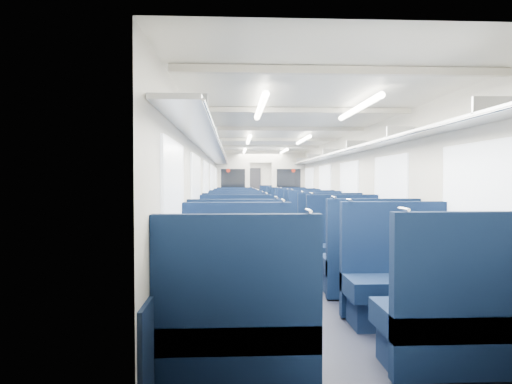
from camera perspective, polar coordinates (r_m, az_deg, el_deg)
The scene contains 41 objects.
floor at distance 11.62m, azimuth 1.39°, elevation -5.65°, with size 2.80×18.00×0.01m, color black.
ceiling at distance 11.56m, azimuth 1.40°, elevation 5.99°, with size 2.80×18.00×0.01m, color silver.
wall_left at distance 11.51m, azimuth -5.58°, elevation 0.15°, with size 0.02×18.00×2.35m, color beige.
dado_left at distance 11.56m, azimuth -5.49°, elevation -3.94°, with size 0.03×17.90×0.70m, color #0F1A32.
wall_right at distance 11.71m, azimuth 8.24°, elevation 0.17°, with size 0.02×18.00×2.35m, color beige.
dado_right at distance 11.76m, azimuth 8.15°, elevation -3.86°, with size 0.03×17.90×0.70m, color #0F1A32.
wall_far at distance 20.51m, azimuth -0.46°, elevation 0.76°, with size 2.80×0.02×2.35m, color beige.
luggage_rack_left at distance 11.51m, azimuth -4.65°, elevation 4.13°, with size 0.36×17.40×0.18m.
luggage_rack_right at distance 11.69m, azimuth 7.35°, elevation 4.08°, with size 0.36×17.40×0.18m.
windows at distance 11.07m, azimuth 1.57°, elevation 1.37°, with size 2.78×15.60×0.75m.
ceiling_fittings at distance 11.30m, azimuth 1.49°, elevation 5.79°, with size 2.70×16.06×0.11m.
end_door at distance 20.46m, azimuth -0.45°, elevation 0.27°, with size 0.75×0.06×2.00m, color black.
bulkhead at distance 14.10m, azimuth 0.62°, elevation 0.65°, with size 2.80×0.10×2.35m.
seat_0 at distance 3.30m, azimuth -2.45°, elevation -17.29°, with size 1.13×0.63×1.26m.
seat_1 at distance 3.81m, azimuth 24.29°, elevation -14.81°, with size 1.13×0.63×1.26m.
seat_2 at distance 4.51m, azimuth -2.56°, elevation -12.11°, with size 1.13×0.63×1.26m.
seat_3 at distance 4.87m, azimuth 17.77°, elevation -11.16°, with size 1.13×0.63×1.26m.
seat_4 at distance 5.52m, azimuth -2.61°, elevation -9.59°, with size 1.13×0.63×1.26m.
seat_5 at distance 5.83m, azimuth 14.16°, elevation -9.04°, with size 1.13×0.63×1.26m.
seat_6 at distance 6.78m, azimuth -2.65°, elevation -7.50°, with size 1.13×0.63×1.26m.
seat_7 at distance 6.96m, azimuth 11.26°, elevation -7.29°, with size 1.13×0.63×1.26m.
seat_8 at distance 7.97m, azimuth -2.68°, elevation -6.14°, with size 1.13×0.63×1.26m.
seat_9 at distance 8.16m, azimuth 9.11°, elevation -5.97°, with size 1.13×0.63×1.26m.
seat_10 at distance 9.04m, azimuth -2.70°, elevation -5.23°, with size 1.13×0.63×1.26m.
seat_11 at distance 9.22m, azimuth 7.71°, elevation -5.11°, with size 1.13×0.63×1.26m.
seat_12 at distance 10.28m, azimuth -2.72°, elevation -4.41°, with size 1.13×0.63×1.26m.
seat_13 at distance 10.29m, azimuth 6.60°, elevation -4.41°, with size 1.13×0.63×1.26m.
seat_14 at distance 11.23m, azimuth -2.73°, elevation -3.90°, with size 1.13×0.63×1.26m.
seat_15 at distance 11.39m, azimuth 5.67°, elevation -3.83°, with size 1.13×0.63×1.26m.
seat_16 at distance 12.37m, azimuth -2.74°, elevation -3.40°, with size 1.13×0.63×1.26m.
seat_17 at distance 12.59m, azimuth 4.85°, elevation -3.32°, with size 1.13×0.63×1.26m.
seat_18 at distance 13.52m, azimuth -2.75°, elevation -2.98°, with size 1.13×0.63×1.26m.
seat_19 at distance 13.70m, azimuth 4.22°, elevation -2.92°, with size 1.13×0.63×1.26m.
seat_20 at distance 15.72m, azimuth -2.76°, elevation -2.35°, with size 1.13×0.63×1.26m.
seat_21 at distance 15.63m, azimuth 3.34°, elevation -2.37°, with size 1.13×0.63×1.26m.
seat_22 at distance 16.82m, azimuth -2.76°, elevation -2.09°, with size 1.13×0.63×1.26m.
seat_23 at distance 17.00m, azimuth 2.84°, elevation -2.06°, with size 1.13×0.63×1.26m.
seat_24 at distance 17.83m, azimuth -2.77°, elevation -1.89°, with size 1.13×0.63×1.26m.
seat_25 at distance 17.93m, azimuth 2.55°, elevation -1.87°, with size 1.13×0.63×1.26m.
seat_26 at distance 19.18m, azimuth -2.77°, elevation -1.65°, with size 1.13×0.63×1.26m.
seat_27 at distance 19.21m, azimuth 2.19°, elevation -1.64°, with size 1.13×0.63×1.26m.
Camera 1 is at (-0.85, -11.49, 1.45)m, focal length 31.43 mm.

